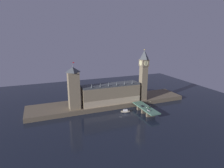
{
  "coord_description": "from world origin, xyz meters",
  "views": [
    {
      "loc": [
        -87.37,
        -194.23,
        95.67
      ],
      "look_at": [
        -3.4,
        20.0,
        35.0
      ],
      "focal_mm": 30.0,
      "sensor_mm": 36.0,
      "label": 1
    }
  ],
  "objects_px": {
    "clock_tower": "(144,74)",
    "car_southbound_lead": "(149,107)",
    "street_lamp_mid": "(150,103)",
    "pedestrian_near_rail": "(148,112)",
    "street_lamp_near": "(148,109)",
    "car_northbound_trail": "(149,110)",
    "street_lamp_far": "(136,101)",
    "pedestrian_mid_walk": "(150,106)",
    "boat_upstream": "(125,111)",
    "car_northbound_lead": "(142,106)",
    "victoria_tower": "(74,88)"
  },
  "relations": [
    {
      "from": "street_lamp_mid",
      "to": "street_lamp_far",
      "type": "relative_size",
      "value": 1.17
    },
    {
      "from": "street_lamp_far",
      "to": "car_southbound_lead",
      "type": "bearing_deg",
      "value": -62.87
    },
    {
      "from": "clock_tower",
      "to": "victoria_tower",
      "type": "xyz_separation_m",
      "value": [
        -96.49,
        2.25,
        -11.09
      ]
    },
    {
      "from": "boat_upstream",
      "to": "car_northbound_trail",
      "type": "bearing_deg",
      "value": -46.6
    },
    {
      "from": "pedestrian_mid_walk",
      "to": "car_northbound_trail",
      "type": "bearing_deg",
      "value": -129.82
    },
    {
      "from": "car_northbound_lead",
      "to": "pedestrian_mid_walk",
      "type": "xyz_separation_m",
      "value": [
        8.65,
        -5.22,
        0.22
      ]
    },
    {
      "from": "victoria_tower",
      "to": "car_northbound_lead",
      "type": "distance_m",
      "value": 88.8
    },
    {
      "from": "car_southbound_lead",
      "to": "street_lamp_mid",
      "type": "height_order",
      "value": "street_lamp_mid"
    },
    {
      "from": "car_southbound_lead",
      "to": "pedestrian_mid_walk",
      "type": "xyz_separation_m",
      "value": [
        2.88,
        1.66,
        0.29
      ]
    },
    {
      "from": "street_lamp_mid",
      "to": "pedestrian_near_rail",
      "type": "bearing_deg",
      "value": -129.32
    },
    {
      "from": "street_lamp_far",
      "to": "car_northbound_lead",
      "type": "bearing_deg",
      "value": -73.08
    },
    {
      "from": "pedestrian_near_rail",
      "to": "street_lamp_far",
      "type": "distance_m",
      "value": 29.45
    },
    {
      "from": "street_lamp_near",
      "to": "car_northbound_trail",
      "type": "bearing_deg",
      "value": 42.96
    },
    {
      "from": "clock_tower",
      "to": "pedestrian_mid_walk",
      "type": "distance_m",
      "value": 48.27
    },
    {
      "from": "pedestrian_mid_walk",
      "to": "street_lamp_near",
      "type": "height_order",
      "value": "street_lamp_near"
    },
    {
      "from": "car_southbound_lead",
      "to": "clock_tower",
      "type": "bearing_deg",
      "value": 72.82
    },
    {
      "from": "clock_tower",
      "to": "street_lamp_mid",
      "type": "height_order",
      "value": "clock_tower"
    },
    {
      "from": "street_lamp_far",
      "to": "pedestrian_mid_walk",
      "type": "bearing_deg",
      "value": -53.3
    },
    {
      "from": "car_northbound_trail",
      "to": "boat_upstream",
      "type": "bearing_deg",
      "value": 133.4
    },
    {
      "from": "street_lamp_mid",
      "to": "street_lamp_far",
      "type": "height_order",
      "value": "street_lamp_mid"
    },
    {
      "from": "car_northbound_trail",
      "to": "pedestrian_near_rail",
      "type": "height_order",
      "value": "pedestrian_near_rail"
    },
    {
      "from": "street_lamp_near",
      "to": "pedestrian_mid_walk",
      "type": "bearing_deg",
      "value": 48.38
    },
    {
      "from": "car_northbound_lead",
      "to": "pedestrian_near_rail",
      "type": "height_order",
      "value": "pedestrian_near_rail"
    },
    {
      "from": "pedestrian_mid_walk",
      "to": "pedestrian_near_rail",
      "type": "bearing_deg",
      "value": -130.97
    },
    {
      "from": "car_northbound_lead",
      "to": "pedestrian_mid_walk",
      "type": "distance_m",
      "value": 10.1
    },
    {
      "from": "street_lamp_mid",
      "to": "boat_upstream",
      "type": "xyz_separation_m",
      "value": [
        -29.59,
        10.06,
        -10.5
      ]
    },
    {
      "from": "clock_tower",
      "to": "car_northbound_lead",
      "type": "xyz_separation_m",
      "value": [
        -16.22,
        -26.95,
        -35.4
      ]
    },
    {
      "from": "clock_tower",
      "to": "pedestrian_mid_walk",
      "type": "xyz_separation_m",
      "value": [
        -7.57,
        -32.17,
        -35.18
      ]
    },
    {
      "from": "car_northbound_lead",
      "to": "pedestrian_near_rail",
      "type": "distance_m",
      "value": 18.73
    },
    {
      "from": "car_northbound_trail",
      "to": "street_lamp_far",
      "type": "relative_size",
      "value": 0.65
    },
    {
      "from": "street_lamp_mid",
      "to": "boat_upstream",
      "type": "height_order",
      "value": "street_lamp_mid"
    },
    {
      "from": "clock_tower",
      "to": "car_southbound_lead",
      "type": "height_order",
      "value": "clock_tower"
    },
    {
      "from": "car_northbound_trail",
      "to": "car_southbound_lead",
      "type": "relative_size",
      "value": 1.08
    },
    {
      "from": "pedestrian_mid_walk",
      "to": "boat_upstream",
      "type": "relative_size",
      "value": 0.13
    },
    {
      "from": "car_southbound_lead",
      "to": "boat_upstream",
      "type": "relative_size",
      "value": 0.3
    },
    {
      "from": "street_lamp_near",
      "to": "clock_tower",
      "type": "bearing_deg",
      "value": 66.84
    },
    {
      "from": "car_southbound_lead",
      "to": "street_lamp_near",
      "type": "distance_m",
      "value": 15.28
    },
    {
      "from": "street_lamp_mid",
      "to": "car_northbound_lead",
      "type": "bearing_deg",
      "value": 156.53
    },
    {
      "from": "pedestrian_mid_walk",
      "to": "street_lamp_near",
      "type": "bearing_deg",
      "value": -131.62
    },
    {
      "from": "victoria_tower",
      "to": "car_northbound_trail",
      "type": "relative_size",
      "value": 14.36
    },
    {
      "from": "car_southbound_lead",
      "to": "pedestrian_near_rail",
      "type": "distance_m",
      "value": 14.49
    },
    {
      "from": "pedestrian_mid_walk",
      "to": "car_southbound_lead",
      "type": "bearing_deg",
      "value": -150.11
    },
    {
      "from": "boat_upstream",
      "to": "street_lamp_near",
      "type": "bearing_deg",
      "value": -55.14
    },
    {
      "from": "street_lamp_near",
      "to": "street_lamp_far",
      "type": "height_order",
      "value": "street_lamp_near"
    },
    {
      "from": "street_lamp_mid",
      "to": "pedestrian_mid_walk",
      "type": "bearing_deg",
      "value": -107.25
    },
    {
      "from": "street_lamp_far",
      "to": "boat_upstream",
      "type": "bearing_deg",
      "value": -164.89
    },
    {
      "from": "clock_tower",
      "to": "street_lamp_near",
      "type": "bearing_deg",
      "value": -113.16
    },
    {
      "from": "car_northbound_lead",
      "to": "boat_upstream",
      "type": "relative_size",
      "value": 0.37
    },
    {
      "from": "victoria_tower",
      "to": "street_lamp_far",
      "type": "height_order",
      "value": "victoria_tower"
    },
    {
      "from": "car_northbound_lead",
      "to": "street_lamp_near",
      "type": "height_order",
      "value": "street_lamp_near"
    }
  ]
}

